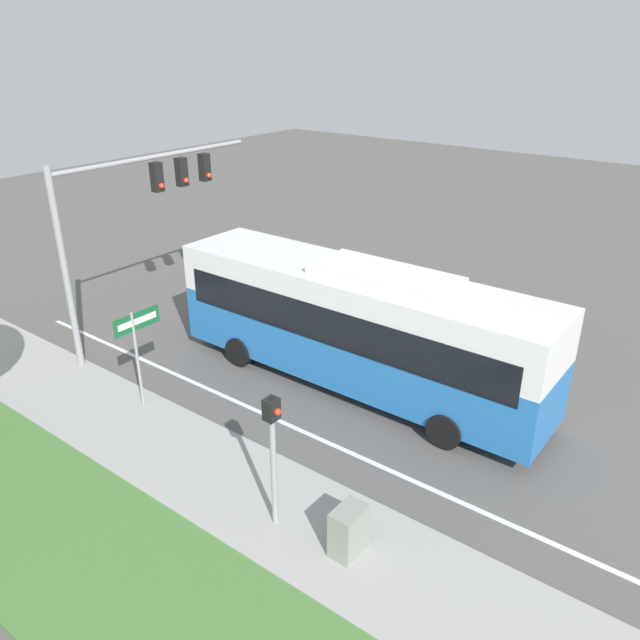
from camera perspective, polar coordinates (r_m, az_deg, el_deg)
The scene contains 8 objects.
ground_plane at distance 17.20m, azimuth 16.54°, elevation -8.77°, with size 80.00×80.00×0.00m, color #565451.
sidewalk at distance 12.70m, azimuth 5.25°, elevation -21.33°, with size 2.80×80.00×0.12m.
lane_divider_near at distance 14.45m, azimuth 10.99°, elevation -15.29°, with size 0.14×30.00×0.01m.
bus at distance 17.20m, azimuth 3.38°, elevation -0.10°, with size 2.65×11.07×3.64m.
signal_gantry at distance 20.00m, azimuth -16.51°, elevation 10.09°, with size 7.36×0.41×6.04m.
pedestrian_signal at distance 12.19m, azimuth -4.34°, elevation -11.09°, with size 0.28×0.34×3.03m.
street_sign at distance 16.67m, azimuth -16.35°, elevation -1.82°, with size 1.39×0.08×2.84m.
utility_cabinet at distance 12.46m, azimuth 2.62°, elevation -18.69°, with size 0.73×0.48×1.01m.
Camera 1 is at (-13.85, -4.46, 9.16)m, focal length 35.00 mm.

